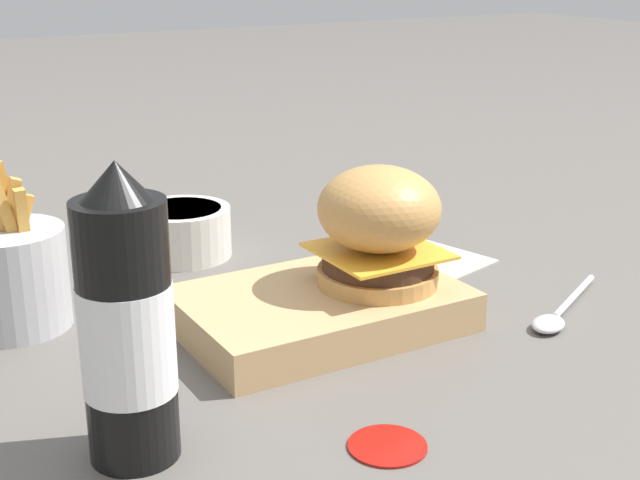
# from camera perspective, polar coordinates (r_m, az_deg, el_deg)

# --- Properties ---
(ground_plane) EXTENTS (6.00, 6.00, 0.00)m
(ground_plane) POSITION_cam_1_polar(r_m,az_deg,el_deg) (0.81, 3.70, -6.92)
(ground_plane) COLOR #5B5651
(serving_board) EXTENTS (0.26, 0.17, 0.04)m
(serving_board) POSITION_cam_1_polar(r_m,az_deg,el_deg) (0.84, 0.00, -4.43)
(serving_board) COLOR tan
(serving_board) RESTS_ON ground_plane
(burger) EXTENTS (0.12, 0.12, 0.11)m
(burger) POSITION_cam_1_polar(r_m,az_deg,el_deg) (0.84, 3.78, 0.93)
(burger) COLOR tan
(burger) RESTS_ON serving_board
(ketchup_bottle) EXTENTS (0.07, 0.07, 0.22)m
(ketchup_bottle) POSITION_cam_1_polar(r_m,az_deg,el_deg) (0.62, -12.27, -5.47)
(ketchup_bottle) COLOR black
(ketchup_bottle) RESTS_ON ground_plane
(fries_basket) EXTENTS (0.11, 0.11, 0.16)m
(fries_basket) POSITION_cam_1_polar(r_m,az_deg,el_deg) (0.88, -19.20, -2.17)
(fries_basket) COLOR #B7B7BC
(fries_basket) RESTS_ON ground_plane
(side_bowl) EXTENTS (0.11, 0.11, 0.06)m
(side_bowl) POSITION_cam_1_polar(r_m,az_deg,el_deg) (1.04, -8.83, 0.60)
(side_bowl) COLOR silver
(side_bowl) RESTS_ON ground_plane
(spoon) EXTENTS (0.15, 0.09, 0.01)m
(spoon) POSITION_cam_1_polar(r_m,az_deg,el_deg) (0.89, 14.89, -4.68)
(spoon) COLOR silver
(spoon) RESTS_ON ground_plane
(ketchup_puddle) EXTENTS (0.06, 0.06, 0.00)m
(ketchup_puddle) POSITION_cam_1_polar(r_m,az_deg,el_deg) (0.66, 4.34, -12.93)
(ketchup_puddle) COLOR #9E140F
(ketchup_puddle) RESTS_ON ground_plane
(parchment_square) EXTENTS (0.14, 0.14, 0.00)m
(parchment_square) POSITION_cam_1_polar(r_m,az_deg,el_deg) (1.03, 7.06, -1.29)
(parchment_square) COLOR beige
(parchment_square) RESTS_ON ground_plane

